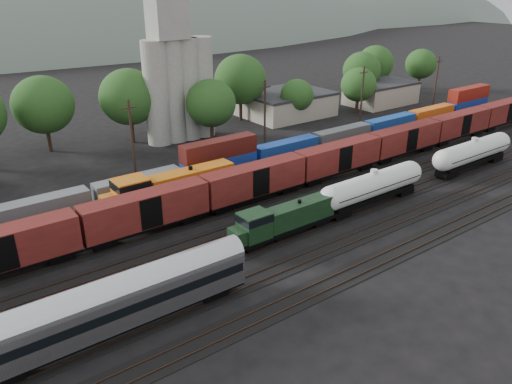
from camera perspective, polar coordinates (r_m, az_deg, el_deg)
ground at (r=64.47m, az=4.40°, el=-2.04°), size 600.00×600.00×0.00m
tracks at (r=64.45m, az=4.40°, el=-2.00°), size 180.00×33.20×0.20m
green_locomotive at (r=56.33m, az=2.89°, el=-3.27°), size 15.31×2.70×4.05m
tank_car_a at (r=66.08m, az=13.21°, el=0.68°), size 18.05×3.23×4.73m
tank_car_b at (r=83.96m, az=23.53°, el=4.22°), size 18.40×3.29×4.82m
passenger_coach at (r=42.95m, az=-15.62°, el=-12.00°), size 23.51×2.90×5.34m
orange_locomotive at (r=64.56m, az=-10.00°, el=0.42°), size 19.81×3.30×4.95m
boxcar_string at (r=80.32m, az=13.29°, el=4.96°), size 184.40×2.90×4.20m
container_wall at (r=72.87m, az=-5.39°, el=2.99°), size 160.00×2.60×5.80m
grain_silo at (r=91.54m, az=-8.91°, el=12.76°), size 13.40×5.00×29.00m
industrial_sheds at (r=94.39m, az=-6.57°, el=7.78°), size 119.38×17.26×5.10m
tree_band at (r=92.33m, az=-11.54°, el=10.31°), size 163.70×23.09×13.75m
utility_poles at (r=79.16m, az=-5.96°, el=7.53°), size 122.20×0.36×12.00m
distant_hills at (r=313.84m, az=-25.19°, el=12.27°), size 860.00×286.00×130.00m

